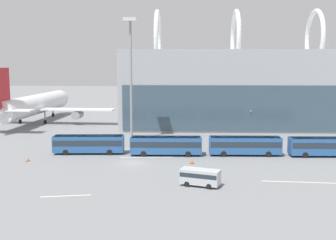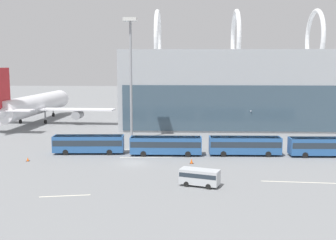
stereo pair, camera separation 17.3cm
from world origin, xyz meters
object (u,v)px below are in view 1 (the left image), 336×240
at_px(shuttle_bus_1, 166,144).
at_px(traffic_cone_1, 192,161).
at_px(airliner_at_gate_far, 235,104).
at_px(traffic_cone_0, 28,159).
at_px(airliner_at_gate_near, 33,105).
at_px(shuttle_bus_2, 245,145).
at_px(shuttle_bus_3, 326,145).
at_px(floodlight_mast, 131,55).
at_px(service_van_foreground, 200,176).
at_px(shuttle_bus_0, 89,143).

distance_m(shuttle_bus_1, traffic_cone_1, 7.58).
distance_m(airliner_at_gate_far, traffic_cone_0, 59.90).
relative_size(airliner_at_gate_near, airliner_at_gate_far, 1.20).
bearing_deg(shuttle_bus_2, airliner_at_gate_near, 143.02).
bearing_deg(traffic_cone_1, airliner_at_gate_near, 133.61).
height_order(shuttle_bus_1, shuttle_bus_3, same).
distance_m(shuttle_bus_2, shuttle_bus_3, 13.85).
distance_m(airliner_at_gate_near, airliner_at_gate_far, 53.68).
height_order(floodlight_mast, traffic_cone_1, floodlight_mast).
xyz_separation_m(shuttle_bus_1, traffic_cone_1, (4.44, -5.95, -1.53)).
height_order(airliner_at_gate_far, service_van_foreground, airliner_at_gate_far).
bearing_deg(shuttle_bus_0, shuttle_bus_3, -3.63).
bearing_deg(shuttle_bus_3, traffic_cone_0, -175.46).
distance_m(shuttle_bus_2, traffic_cone_0, 36.96).
relative_size(airliner_at_gate_near, shuttle_bus_2, 3.56).
bearing_deg(service_van_foreground, floodlight_mast, -47.92).
height_order(shuttle_bus_2, traffic_cone_0, shuttle_bus_2).
relative_size(shuttle_bus_0, traffic_cone_1, 15.61).
bearing_deg(shuttle_bus_3, airliner_at_gate_far, 103.89).
bearing_deg(service_van_foreground, traffic_cone_0, -5.38).
bearing_deg(airliner_at_gate_near, service_van_foreground, -139.72).
bearing_deg(service_van_foreground, shuttle_bus_1, -54.35).
relative_size(shuttle_bus_0, shuttle_bus_1, 1.01).
xyz_separation_m(airliner_at_gate_far, shuttle_bus_2, (-2.79, -39.13, -3.21)).
bearing_deg(service_van_foreground, airliner_at_gate_near, -33.34).
height_order(shuttle_bus_3, floodlight_mast, floodlight_mast).
distance_m(airliner_at_gate_near, floodlight_mast, 40.40).
bearing_deg(shuttle_bus_2, service_van_foreground, -115.31).
distance_m(shuttle_bus_1, service_van_foreground, 19.09).
xyz_separation_m(shuttle_bus_2, floodlight_mast, (-21.51, 12.39, 15.71)).
bearing_deg(floodlight_mast, shuttle_bus_1, -59.24).
height_order(shuttle_bus_1, shuttle_bus_2, same).
bearing_deg(traffic_cone_0, shuttle_bus_2, 9.13).
bearing_deg(shuttle_bus_2, shuttle_bus_3, -2.14).
bearing_deg(floodlight_mast, traffic_cone_0, -129.33).
xyz_separation_m(shuttle_bus_1, traffic_cone_0, (-22.62, -5.37, -1.61)).
distance_m(service_van_foreground, floodlight_mast, 37.52).
distance_m(traffic_cone_0, traffic_cone_1, 27.06).
bearing_deg(floodlight_mast, service_van_foreground, -67.45).
xyz_separation_m(service_van_foreground, floodlight_mast, (-12.96, 31.21, 16.31)).
height_order(shuttle_bus_2, shuttle_bus_3, same).
bearing_deg(airliner_at_gate_far, shuttle_bus_1, 151.30).
bearing_deg(airliner_at_gate_near, traffic_cone_1, -133.24).
height_order(floodlight_mast, traffic_cone_0, floodlight_mast).
bearing_deg(shuttle_bus_3, shuttle_bus_1, 178.63).
relative_size(shuttle_bus_3, traffic_cone_1, 15.55).
distance_m(shuttle_bus_2, service_van_foreground, 20.68).
xyz_separation_m(shuttle_bus_3, floodlight_mast, (-35.35, 12.69, 15.71)).
height_order(airliner_at_gate_far, shuttle_bus_0, airliner_at_gate_far).
xyz_separation_m(traffic_cone_0, traffic_cone_1, (27.06, -0.59, 0.08)).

